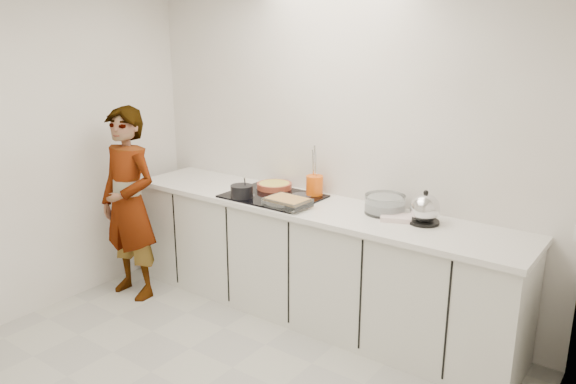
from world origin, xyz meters
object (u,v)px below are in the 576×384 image
Objects in this scene: baking_dish at (287,202)px; utensil_crock at (314,186)px; tart_dish at (274,185)px; mixing_bowl at (385,205)px; hob at (273,196)px; cook at (129,204)px; kettle at (425,210)px; saucepan at (242,191)px.

utensil_crock is (-0.01, 0.37, 0.03)m from baking_dish.
mixing_bowl is at bearing -1.02° from tart_dish.
hob is 1.21m from cook.
mixing_bowl is at bearing 9.42° from hob.
cook reaches higher than kettle.
cook reaches higher than saucepan.
kettle reaches higher than baking_dish.
hob is 2.38× the size of mixing_bowl.
saucepan is 1.10m from mixing_bowl.
tart_dish is at bearing -172.59° from utensil_crock.
kettle is (0.32, -0.04, 0.04)m from mixing_bowl.
kettle is at bearing 15.09° from cook.
kettle reaches higher than tart_dish.
mixing_bowl is (1.05, 0.33, -0.00)m from saucepan.
baking_dish is 0.99m from kettle.
tart_dish is at bearing 138.81° from baking_dish.
kettle reaches higher than utensil_crock.
tart_dish is 0.18× the size of cook.
utensil_crock reaches higher than mixing_bowl.
mixing_bowl is at bearing 18.70° from cook.
utensil_crock is (0.36, 0.05, 0.04)m from tart_dish.
utensil_crock is (-0.64, 0.07, 0.02)m from mixing_bowl.
hob is at bearing -55.35° from tart_dish.
tart_dish is at bearing 177.28° from kettle.
mixing_bowl reaches higher than tart_dish.
mixing_bowl is at bearing 171.94° from kettle.
baking_dish is (0.42, 0.02, -0.01)m from saucepan.
cook is at bearing -163.85° from kettle.
baking_dish is at bearing 3.33° from saucepan.
mixing_bowl is (0.89, 0.15, 0.05)m from hob.
saucepan is 1.40m from kettle.
cook is at bearing -149.68° from utensil_crock.
baking_dish is at bearing -154.11° from mixing_bowl.
hob is 4.36× the size of utensil_crock.
saucepan is at bearing 21.25° from cook.
cook is (-1.07, -0.56, -0.12)m from hob.
saucepan is 0.42m from baking_dish.
baking_dish is (0.26, -0.16, 0.04)m from hob.
mixing_bowl is at bearing 25.89° from baking_dish.
kettle reaches higher than mixing_bowl.
kettle reaches higher than hob.
cook reaches higher than hob.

